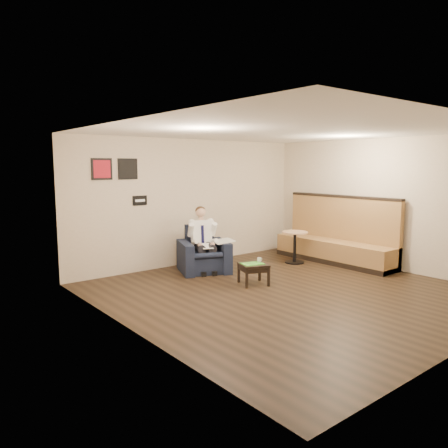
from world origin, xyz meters
TOP-DOWN VIEW (x-y plane):
  - ground at (0.00, 0.00)m, footprint 6.00×6.00m
  - wall_back at (0.00, 3.00)m, footprint 6.00×0.02m
  - wall_left at (-3.00, 0.00)m, footprint 0.02×6.00m
  - wall_right at (3.00, 0.00)m, footprint 0.02×6.00m
  - ceiling at (0.00, 0.00)m, footprint 6.00×6.00m
  - seating_sign at (-1.30, 2.98)m, footprint 0.32×0.02m
  - art_print_left at (-2.10, 2.98)m, footprint 0.42×0.03m
  - art_print_right at (-1.55, 2.98)m, footprint 0.42×0.03m
  - armchair at (-0.27, 2.17)m, footprint 1.27×1.27m
  - seated_man at (-0.32, 2.05)m, footprint 0.92×1.09m
  - lap_papers at (-0.36, 1.96)m, footprint 0.30×0.36m
  - newspaper at (0.06, 1.92)m, footprint 0.56×0.62m
  - side_table at (-0.15, 0.75)m, footprint 0.63×0.63m
  - green_folder at (-0.18, 0.75)m, footprint 0.45×0.36m
  - coffee_mug at (0.04, 0.80)m, footprint 0.09×0.09m
  - smartphone at (-0.06, 0.87)m, footprint 0.14×0.12m
  - banquette at (2.59, 1.00)m, footprint 0.70×2.96m
  - cafe_table at (1.83, 1.51)m, footprint 0.65×0.65m

SIDE VIEW (x-z plane):
  - ground at x=0.00m, z-range 0.00..0.00m
  - side_table at x=-0.15m, z-range 0.00..0.40m
  - cafe_table at x=1.83m, z-range 0.00..0.73m
  - smartphone at x=-0.06m, z-range 0.40..0.40m
  - green_folder at x=-0.18m, z-range 0.40..0.41m
  - coffee_mug at x=0.04m, z-range 0.40..0.48m
  - armchair at x=-0.27m, z-range 0.00..0.95m
  - lap_papers at x=-0.36m, z-range 0.58..0.59m
  - newspaper at x=0.06m, z-range 0.64..0.65m
  - seated_man at x=-0.32m, z-range 0.00..1.30m
  - banquette at x=2.59m, z-range 0.00..1.51m
  - wall_back at x=0.00m, z-range 0.00..2.80m
  - wall_left at x=-3.00m, z-range 0.00..2.80m
  - wall_right at x=3.00m, z-range 0.00..2.80m
  - seating_sign at x=-1.30m, z-range 1.40..1.60m
  - art_print_left at x=-2.10m, z-range 1.94..2.36m
  - art_print_right at x=-1.55m, z-range 1.94..2.36m
  - ceiling at x=0.00m, z-range 2.79..2.81m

